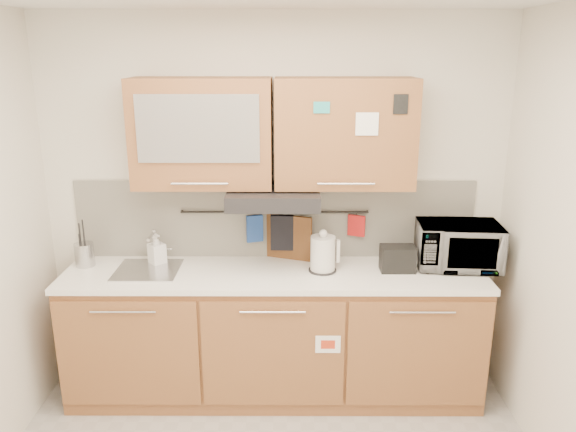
{
  "coord_description": "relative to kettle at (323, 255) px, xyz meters",
  "views": [
    {
      "loc": [
        0.11,
        -2.31,
        2.34
      ],
      "look_at": [
        0.1,
        1.05,
        1.35
      ],
      "focal_mm": 35.0,
      "sensor_mm": 36.0,
      "label": 1
    }
  ],
  "objects": [
    {
      "name": "wall_back",
      "position": [
        -0.33,
        0.3,
        0.26
      ],
      "size": [
        3.2,
        0.0,
        3.2
      ],
      "primitive_type": "plane",
      "rotation": [
        1.57,
        0.0,
        0.0
      ],
      "color": "silver",
      "rests_on": "ground"
    },
    {
      "name": "base_cabinet",
      "position": [
        -0.33,
        -0.01,
        -0.63
      ],
      "size": [
        2.8,
        0.64,
        0.88
      ],
      "color": "brown",
      "rests_on": "floor"
    },
    {
      "name": "countertop",
      "position": [
        -0.33,
        -0.01,
        -0.14
      ],
      "size": [
        2.82,
        0.62,
        0.04
      ],
      "primitive_type": "cube",
      "color": "white",
      "rests_on": "base_cabinet"
    },
    {
      "name": "backsplash",
      "position": [
        -0.33,
        0.29,
        0.16
      ],
      "size": [
        2.8,
        0.02,
        0.56
      ],
      "primitive_type": "cube",
      "color": "silver",
      "rests_on": "countertop"
    },
    {
      "name": "upper_cabinets",
      "position": [
        -0.33,
        0.12,
        0.79
      ],
      "size": [
        1.82,
        0.37,
        0.7
      ],
      "color": "brown",
      "rests_on": "wall_back"
    },
    {
      "name": "range_hood",
      "position": [
        -0.33,
        0.05,
        0.38
      ],
      "size": [
        0.6,
        0.46,
        0.1
      ],
      "primitive_type": "cube",
      "color": "black",
      "rests_on": "upper_cabinets"
    },
    {
      "name": "sink",
      "position": [
        -1.18,
        0.01,
        -0.11
      ],
      "size": [
        0.42,
        0.4,
        0.26
      ],
      "color": "silver",
      "rests_on": "countertop"
    },
    {
      "name": "utensil_rail",
      "position": [
        -0.33,
        0.25,
        0.22
      ],
      "size": [
        1.3,
        0.02,
        0.02
      ],
      "primitive_type": "cylinder",
      "rotation": [
        0.0,
        1.57,
        0.0
      ],
      "color": "black",
      "rests_on": "backsplash"
    },
    {
      "name": "utensil_crock",
      "position": [
        -1.63,
        0.09,
        -0.03
      ],
      "size": [
        0.16,
        0.16,
        0.32
      ],
      "rotation": [
        0.0,
        0.0,
        0.33
      ],
      "color": "#A9AAAE",
      "rests_on": "countertop"
    },
    {
      "name": "kettle",
      "position": [
        0.0,
        0.0,
        0.0
      ],
      "size": [
        0.22,
        0.2,
        0.29
      ],
      "rotation": [
        0.0,
        0.0,
        0.27
      ],
      "color": "silver",
      "rests_on": "countertop"
    },
    {
      "name": "toaster",
      "position": [
        0.5,
        0.0,
        -0.03
      ],
      "size": [
        0.23,
        0.14,
        0.17
      ],
      "rotation": [
        0.0,
        0.0,
        0.01
      ],
      "color": "black",
      "rests_on": "countertop"
    },
    {
      "name": "microwave",
      "position": [
        0.92,
        0.09,
        0.04
      ],
      "size": [
        0.57,
        0.41,
        0.3
      ],
      "primitive_type": "imported",
      "rotation": [
        0.0,
        0.0,
        -0.07
      ],
      "color": "#999999",
      "rests_on": "countertop"
    },
    {
      "name": "soap_bottle",
      "position": [
        -1.14,
        0.13,
        -0.01
      ],
      "size": [
        0.14,
        0.14,
        0.22
      ],
      "primitive_type": "imported",
      "rotation": [
        0.0,
        0.0,
        0.72
      ],
      "color": "#999999",
      "rests_on": "countertop"
    },
    {
      "name": "cutting_board",
      "position": [
        -0.23,
        0.23,
        -0.01
      ],
      "size": [
        0.33,
        0.14,
        0.42
      ],
      "primitive_type": "cube",
      "rotation": [
        0.0,
        0.0,
        -0.35
      ],
      "color": "brown",
      "rests_on": "utensil_rail"
    },
    {
      "name": "oven_mitt",
      "position": [
        -0.47,
        0.23,
        0.11
      ],
      "size": [
        0.12,
        0.07,
        0.19
      ],
      "primitive_type": "cube",
      "rotation": [
        0.0,
        0.0,
        0.35
      ],
      "color": "navy",
      "rests_on": "utensil_rail"
    },
    {
      "name": "dark_pouch",
      "position": [
        -0.28,
        0.23,
        0.08
      ],
      "size": [
        0.16,
        0.05,
        0.25
      ],
      "primitive_type": "cube",
      "rotation": [
        0.0,
        0.0,
        -0.04
      ],
      "color": "black",
      "rests_on": "utensil_rail"
    },
    {
      "name": "pot_holder",
      "position": [
        0.25,
        0.23,
        0.13
      ],
      "size": [
        0.12,
        0.06,
        0.15
      ],
      "primitive_type": "cube",
      "rotation": [
        0.0,
        0.0,
        -0.38
      ],
      "color": "#A81616",
      "rests_on": "utensil_rail"
    }
  ]
}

